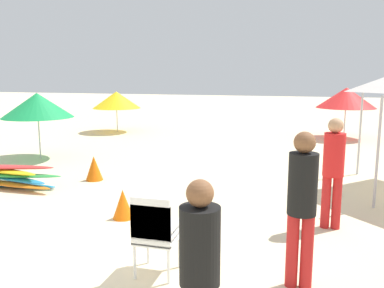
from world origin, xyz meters
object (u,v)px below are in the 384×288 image
(surfboard_pile, at_px, (5,176))
(lifeguard_near_left, at_px, (302,199))
(lifeguard_near_center, at_px, (333,166))
(beach_umbrella_mid, at_px, (37,105))
(beach_umbrella_left, at_px, (346,98))
(traffic_cone_far, at_px, (94,168))
(beach_umbrella_far, at_px, (116,100))
(traffic_cone_near, at_px, (123,204))
(lifeguard_near_right, at_px, (200,267))
(stacked_plastic_chairs, at_px, (154,229))

(surfboard_pile, xyz_separation_m, lifeguard_near_left, (6.12, -2.56, 0.79))
(lifeguard_near_center, distance_m, beach_umbrella_mid, 8.43)
(beach_umbrella_left, xyz_separation_m, traffic_cone_far, (-6.01, -7.99, -1.23))
(beach_umbrella_mid, xyz_separation_m, beach_umbrella_far, (-0.25, 5.51, -0.20))
(lifeguard_near_left, xyz_separation_m, beach_umbrella_far, (-7.51, 10.88, 0.28))
(traffic_cone_near, height_order, traffic_cone_far, traffic_cone_far)
(surfboard_pile, bearing_deg, traffic_cone_near, -17.93)
(beach_umbrella_far, bearing_deg, beach_umbrella_left, 4.71)
(lifeguard_near_left, xyz_separation_m, lifeguard_near_center, (0.45, 2.00, -0.03))
(lifeguard_near_center, bearing_deg, traffic_cone_far, 162.04)
(lifeguard_near_right, bearing_deg, surfboard_pile, 142.05)
(lifeguard_near_center, distance_m, traffic_cone_far, 5.34)
(beach_umbrella_left, distance_m, beach_umbrella_mid, 10.69)
(lifeguard_near_center, height_order, beach_umbrella_mid, beach_umbrella_mid)
(beach_umbrella_far, bearing_deg, beach_umbrella_mid, -87.36)
(stacked_plastic_chairs, height_order, lifeguard_near_right, lifeguard_near_right)
(lifeguard_near_left, bearing_deg, surfboard_pile, 157.26)
(stacked_plastic_chairs, xyz_separation_m, traffic_cone_far, (-2.93, 3.84, -0.32))
(lifeguard_near_left, height_order, beach_umbrella_mid, beach_umbrella_mid)
(beach_umbrella_left, height_order, beach_umbrella_mid, beach_umbrella_left)
(beach_umbrella_far, bearing_deg, lifeguard_near_center, -48.15)
(stacked_plastic_chairs, height_order, lifeguard_near_left, lifeguard_near_left)
(beach_umbrella_left, bearing_deg, traffic_cone_near, -113.11)
(beach_umbrella_mid, bearing_deg, surfboard_pile, -67.92)
(surfboard_pile, xyz_separation_m, beach_umbrella_far, (-1.39, 8.31, 1.08))
(stacked_plastic_chairs, distance_m, lifeguard_near_left, 1.73)
(stacked_plastic_chairs, height_order, surfboard_pile, stacked_plastic_chairs)
(surfboard_pile, relative_size, traffic_cone_far, 4.61)
(traffic_cone_far, bearing_deg, beach_umbrella_mid, 146.85)
(beach_umbrella_mid, bearing_deg, stacked_plastic_chairs, -44.95)
(lifeguard_near_left, height_order, lifeguard_near_center, lifeguard_near_left)
(beach_umbrella_left, relative_size, beach_umbrella_far, 1.10)
(traffic_cone_near, bearing_deg, lifeguard_near_center, 8.17)
(lifeguard_near_right, relative_size, beach_umbrella_far, 0.83)
(lifeguard_near_center, distance_m, lifeguard_near_right, 3.81)
(stacked_plastic_chairs, height_order, beach_umbrella_far, beach_umbrella_far)
(beach_umbrella_mid, bearing_deg, traffic_cone_near, -41.40)
(beach_umbrella_left, xyz_separation_m, beach_umbrella_mid, (-8.68, -6.24, 0.01))
(surfboard_pile, relative_size, lifeguard_near_center, 1.48)
(traffic_cone_near, bearing_deg, surfboard_pile, 162.07)
(lifeguard_near_left, xyz_separation_m, traffic_cone_far, (-4.58, 3.63, -0.76))
(surfboard_pile, height_order, beach_umbrella_left, beach_umbrella_left)
(traffic_cone_near, bearing_deg, lifeguard_near_left, -27.75)
(traffic_cone_far, bearing_deg, lifeguard_near_center, -17.96)
(stacked_plastic_chairs, bearing_deg, lifeguard_near_left, 7.45)
(beach_umbrella_mid, bearing_deg, lifeguard_near_center, -23.67)
(lifeguard_near_center, height_order, beach_umbrella_far, lifeguard_near_center)
(lifeguard_near_left, relative_size, beach_umbrella_far, 0.92)
(lifeguard_near_center, distance_m, beach_umbrella_left, 9.68)
(lifeguard_near_center, height_order, traffic_cone_far, lifeguard_near_center)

